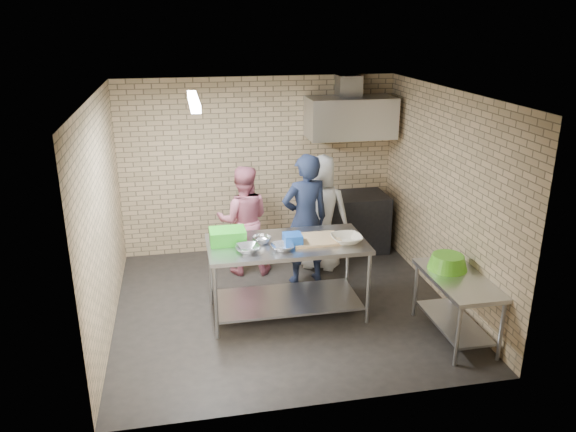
{
  "coord_description": "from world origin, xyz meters",
  "views": [
    {
      "loc": [
        -1.2,
        -6.35,
        3.52
      ],
      "look_at": [
        0.1,
        0.2,
        1.15
      ],
      "focal_mm": 35.14,
      "sensor_mm": 36.0,
      "label": 1
    }
  ],
  "objects_px": {
    "woman_pink": "(244,220)",
    "side_counter": "(455,307)",
    "stove": "(348,223)",
    "green_crate": "(228,236)",
    "bottle_red": "(350,120)",
    "green_basin": "(448,262)",
    "prep_table": "(287,278)",
    "bottle_green": "(375,120)",
    "woman_white": "(320,213)",
    "man_navy": "(305,220)",
    "blue_tub": "(293,240)"
  },
  "relations": [
    {
      "from": "woman_white",
      "to": "green_crate",
      "type": "bearing_deg",
      "value": 65.22
    },
    {
      "from": "green_crate",
      "to": "woman_white",
      "type": "height_order",
      "value": "woman_white"
    },
    {
      "from": "green_crate",
      "to": "woman_pink",
      "type": "relative_size",
      "value": 0.27
    },
    {
      "from": "prep_table",
      "to": "blue_tub",
      "type": "distance_m",
      "value": 0.56
    },
    {
      "from": "green_crate",
      "to": "woman_pink",
      "type": "height_order",
      "value": "woman_pink"
    },
    {
      "from": "bottle_red",
      "to": "woman_pink",
      "type": "xyz_separation_m",
      "value": [
        -1.76,
        -0.75,
        -1.24
      ]
    },
    {
      "from": "woman_pink",
      "to": "side_counter",
      "type": "bearing_deg",
      "value": 141.59
    },
    {
      "from": "woman_pink",
      "to": "bottle_green",
      "type": "bearing_deg",
      "value": -153.13
    },
    {
      "from": "green_crate",
      "to": "bottle_green",
      "type": "distance_m",
      "value": 3.31
    },
    {
      "from": "bottle_red",
      "to": "man_navy",
      "type": "height_order",
      "value": "bottle_red"
    },
    {
      "from": "woman_pink",
      "to": "woman_white",
      "type": "height_order",
      "value": "woman_white"
    },
    {
      "from": "prep_table",
      "to": "blue_tub",
      "type": "relative_size",
      "value": 9.0
    },
    {
      "from": "man_navy",
      "to": "woman_white",
      "type": "bearing_deg",
      "value": -137.54
    },
    {
      "from": "stove",
      "to": "woman_pink",
      "type": "relative_size",
      "value": 0.76
    },
    {
      "from": "green_basin",
      "to": "woman_pink",
      "type": "relative_size",
      "value": 0.29
    },
    {
      "from": "blue_tub",
      "to": "bottle_red",
      "type": "xyz_separation_m",
      "value": [
        1.34,
        2.17,
        1.01
      ]
    },
    {
      "from": "stove",
      "to": "green_basin",
      "type": "xyz_separation_m",
      "value": [
        0.43,
        -2.5,
        0.38
      ]
    },
    {
      "from": "green_basin",
      "to": "man_navy",
      "type": "relative_size",
      "value": 0.25
    },
    {
      "from": "woman_white",
      "to": "man_navy",
      "type": "bearing_deg",
      "value": 79.56
    },
    {
      "from": "stove",
      "to": "bottle_green",
      "type": "bearing_deg",
      "value": 28.07
    },
    {
      "from": "prep_table",
      "to": "woman_pink",
      "type": "xyz_separation_m",
      "value": [
        -0.37,
        1.32,
        0.31
      ]
    },
    {
      "from": "prep_table",
      "to": "woman_white",
      "type": "xyz_separation_m",
      "value": [
        0.74,
        1.25,
        0.37
      ]
    },
    {
      "from": "blue_tub",
      "to": "bottle_red",
      "type": "distance_m",
      "value": 2.75
    },
    {
      "from": "prep_table",
      "to": "bottle_green",
      "type": "height_order",
      "value": "bottle_green"
    },
    {
      "from": "green_basin",
      "to": "bottle_green",
      "type": "bearing_deg",
      "value": 89.58
    },
    {
      "from": "stove",
      "to": "green_basin",
      "type": "distance_m",
      "value": 2.57
    },
    {
      "from": "green_basin",
      "to": "bottle_green",
      "type": "relative_size",
      "value": 3.07
    },
    {
      "from": "side_counter",
      "to": "green_crate",
      "type": "distance_m",
      "value": 2.78
    },
    {
      "from": "blue_tub",
      "to": "woman_white",
      "type": "height_order",
      "value": "woman_white"
    },
    {
      "from": "side_counter",
      "to": "bottle_green",
      "type": "bearing_deg",
      "value": 90.0
    },
    {
      "from": "green_crate",
      "to": "green_basin",
      "type": "height_order",
      "value": "green_crate"
    },
    {
      "from": "green_basin",
      "to": "woman_white",
      "type": "height_order",
      "value": "woman_white"
    },
    {
      "from": "bottle_red",
      "to": "blue_tub",
      "type": "bearing_deg",
      "value": -121.64
    },
    {
      "from": "green_basin",
      "to": "prep_table",
      "type": "bearing_deg",
      "value": 159.4
    },
    {
      "from": "side_counter",
      "to": "green_basin",
      "type": "relative_size",
      "value": 2.61
    },
    {
      "from": "blue_tub",
      "to": "woman_white",
      "type": "relative_size",
      "value": 0.12
    },
    {
      "from": "side_counter",
      "to": "stove",
      "type": "relative_size",
      "value": 1.0
    },
    {
      "from": "green_basin",
      "to": "woman_pink",
      "type": "height_order",
      "value": "woman_pink"
    },
    {
      "from": "bottle_red",
      "to": "woman_white",
      "type": "xyz_separation_m",
      "value": [
        -0.65,
        -0.82,
        -1.18
      ]
    },
    {
      "from": "side_counter",
      "to": "green_basin",
      "type": "height_order",
      "value": "green_basin"
    },
    {
      "from": "stove",
      "to": "green_crate",
      "type": "bearing_deg",
      "value": -139.95
    },
    {
      "from": "green_basin",
      "to": "woman_white",
      "type": "xyz_separation_m",
      "value": [
        -1.03,
        1.92,
        0.01
      ]
    },
    {
      "from": "stove",
      "to": "green_crate",
      "type": "xyz_separation_m",
      "value": [
        -2.04,
        -1.71,
        0.59
      ]
    },
    {
      "from": "man_navy",
      "to": "green_basin",
      "type": "bearing_deg",
      "value": 121.89
    },
    {
      "from": "green_basin",
      "to": "man_navy",
      "type": "bearing_deg",
      "value": 132.0
    },
    {
      "from": "side_counter",
      "to": "blue_tub",
      "type": "xyz_separation_m",
      "value": [
        -1.74,
        0.82,
        0.65
      ]
    },
    {
      "from": "blue_tub",
      "to": "man_navy",
      "type": "distance_m",
      "value": 1.01
    },
    {
      "from": "side_counter",
      "to": "woman_white",
      "type": "height_order",
      "value": "woman_white"
    },
    {
      "from": "stove",
      "to": "green_basin",
      "type": "height_order",
      "value": "green_basin"
    },
    {
      "from": "stove",
      "to": "bottle_red",
      "type": "relative_size",
      "value": 6.67
    }
  ]
}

